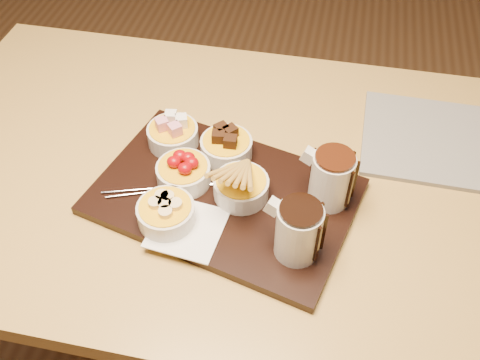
% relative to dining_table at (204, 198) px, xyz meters
% --- Properties ---
extents(ground, '(5.00, 5.00, 0.00)m').
position_rel_dining_table_xyz_m(ground, '(0.00, 0.00, -0.65)').
color(ground, brown).
rests_on(ground, ground).
extents(dining_table, '(1.20, 0.80, 0.75)m').
position_rel_dining_table_xyz_m(dining_table, '(0.00, 0.00, 0.00)').
color(dining_table, '#B99345').
rests_on(dining_table, ground).
extents(serving_board, '(0.52, 0.40, 0.02)m').
position_rel_dining_table_xyz_m(serving_board, '(0.06, -0.08, 0.11)').
color(serving_board, black).
rests_on(serving_board, dining_table).
extents(napkin, '(0.13, 0.13, 0.00)m').
position_rel_dining_table_xyz_m(napkin, '(0.02, -0.17, 0.12)').
color(napkin, white).
rests_on(napkin, serving_board).
extents(bowl_marshmallows, '(0.10, 0.10, 0.04)m').
position_rel_dining_table_xyz_m(bowl_marshmallows, '(-0.06, 0.03, 0.14)').
color(bowl_marshmallows, silver).
rests_on(bowl_marshmallows, serving_board).
extents(bowl_cake, '(0.10, 0.10, 0.04)m').
position_rel_dining_table_xyz_m(bowl_cake, '(0.05, 0.02, 0.14)').
color(bowl_cake, silver).
rests_on(bowl_cake, serving_board).
extents(bowl_strawberries, '(0.10, 0.10, 0.04)m').
position_rel_dining_table_xyz_m(bowl_strawberries, '(-0.02, -0.06, 0.14)').
color(bowl_strawberries, silver).
rests_on(bowl_strawberries, serving_board).
extents(bowl_biscotti, '(0.10, 0.10, 0.04)m').
position_rel_dining_table_xyz_m(bowl_biscotti, '(0.09, -0.08, 0.14)').
color(bowl_biscotti, silver).
rests_on(bowl_biscotti, serving_board).
extents(bowl_bananas, '(0.10, 0.10, 0.04)m').
position_rel_dining_table_xyz_m(bowl_bananas, '(-0.02, -0.16, 0.14)').
color(bowl_bananas, silver).
rests_on(bowl_bananas, serving_board).
extents(pitcher_dark_chocolate, '(0.09, 0.09, 0.10)m').
position_rel_dining_table_xyz_m(pitcher_dark_chocolate, '(0.21, -0.18, 0.17)').
color(pitcher_dark_chocolate, silver).
rests_on(pitcher_dark_chocolate, serving_board).
extents(pitcher_milk_chocolate, '(0.09, 0.09, 0.10)m').
position_rel_dining_table_xyz_m(pitcher_milk_chocolate, '(0.25, -0.05, 0.17)').
color(pitcher_milk_chocolate, silver).
rests_on(pitcher_milk_chocolate, serving_board).
extents(fondue_skewers, '(0.11, 0.26, 0.01)m').
position_rel_dining_table_xyz_m(fondue_skewers, '(-0.03, -0.08, 0.12)').
color(fondue_skewers, silver).
rests_on(fondue_skewers, serving_board).
extents(newspaper, '(0.32, 0.26, 0.01)m').
position_rel_dining_table_xyz_m(newspaper, '(0.46, 0.16, 0.10)').
color(newspaper, beige).
rests_on(newspaper, dining_table).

